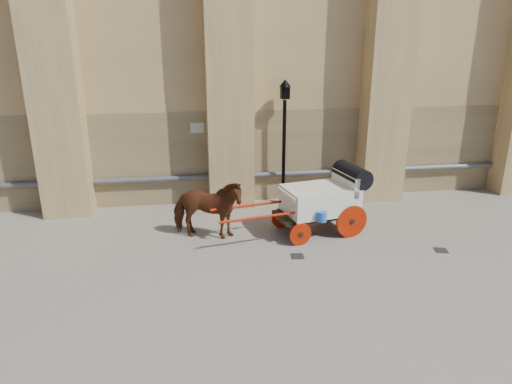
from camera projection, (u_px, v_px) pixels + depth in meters
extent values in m
plane|color=#6F675C|center=(284.00, 251.00, 11.64)|extent=(90.00, 90.00, 0.00)
cube|color=#998359|center=(318.00, 153.00, 15.34)|extent=(44.00, 0.35, 3.00)
cylinder|color=#59595B|center=(319.00, 172.00, 15.28)|extent=(42.00, 0.18, 0.18)
cube|color=beige|center=(197.00, 128.00, 14.29)|extent=(0.42, 0.04, 0.32)
imported|color=brown|center=(207.00, 209.00, 12.14)|extent=(2.14, 1.38, 1.67)
cube|color=black|center=(316.00, 213.00, 12.61)|extent=(2.38, 1.43, 0.12)
cube|color=#ECE6CC|center=(320.00, 199.00, 12.51)|extent=(2.14, 1.62, 0.71)
cube|color=#ECE6CC|center=(345.00, 182.00, 12.63)|extent=(0.40, 1.27, 0.56)
cube|color=#ECE6CC|center=(291.00, 194.00, 12.16)|extent=(0.57, 1.16, 0.10)
cylinder|color=black|center=(352.00, 175.00, 12.63)|extent=(0.80, 1.35, 0.57)
cylinder|color=#A61903|center=(352.00, 221.00, 12.33)|extent=(0.91, 0.24, 0.91)
cylinder|color=#A61903|center=(329.00, 206.00, 13.45)|extent=(0.91, 0.24, 0.91)
cylinder|color=#A61903|center=(300.00, 234.00, 11.89)|extent=(0.61, 0.18, 0.61)
cylinder|color=#A61903|center=(282.00, 218.00, 13.01)|extent=(0.61, 0.18, 0.61)
cylinder|color=#A61903|center=(266.00, 217.00, 11.57)|extent=(2.40, 0.54, 0.07)
cylinder|color=#A61903|center=(254.00, 205.00, 12.38)|extent=(2.40, 0.54, 0.07)
cylinder|color=blue|center=(322.00, 216.00, 11.85)|extent=(0.26, 0.26, 0.26)
cylinder|color=black|center=(284.00, 153.00, 14.58)|extent=(0.11, 0.11, 3.36)
cone|color=black|center=(283.00, 198.00, 15.06)|extent=(0.34, 0.34, 0.34)
cube|color=black|center=(285.00, 92.00, 13.97)|extent=(0.26, 0.26, 0.39)
cone|color=black|center=(285.00, 83.00, 13.88)|extent=(0.37, 0.37, 0.22)
cube|color=black|center=(297.00, 256.00, 11.34)|extent=(0.35, 0.35, 0.01)
cube|color=black|center=(441.00, 250.00, 11.66)|extent=(0.39, 0.39, 0.01)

